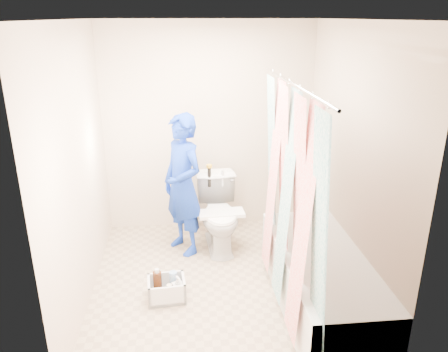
{
  "coord_description": "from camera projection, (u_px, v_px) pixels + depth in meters",
  "views": [
    {
      "loc": [
        -0.32,
        -3.59,
        2.43
      ],
      "look_at": [
        0.09,
        0.41,
        0.95
      ],
      "focal_mm": 35.0,
      "sensor_mm": 36.0,
      "label": 1
    }
  ],
  "objects": [
    {
      "name": "tank_internals",
      "position": [
        213.0,
        175.0,
        4.81
      ],
      "size": [
        0.19,
        0.06,
        0.26
      ],
      "color": "black",
      "rests_on": "toilet"
    },
    {
      "name": "floor",
      "position": [
        220.0,
        282.0,
        4.22
      ],
      "size": [
        2.6,
        2.6,
        0.0
      ],
      "primitive_type": "plane",
      "color": "tan",
      "rests_on": "ground"
    },
    {
      "name": "ceiling",
      "position": [
        218.0,
        19.0,
        3.4
      ],
      "size": [
        2.4,
        2.6,
        0.02
      ],
      "primitive_type": "cube",
      "color": "silver",
      "rests_on": "wall_back"
    },
    {
      "name": "wall_front",
      "position": [
        239.0,
        235.0,
        2.6
      ],
      "size": [
        2.4,
        0.02,
        2.4
      ],
      "primitive_type": "cube",
      "color": "#C4AF96",
      "rests_on": "ground"
    },
    {
      "name": "shower_curtain",
      "position": [
        288.0,
        201.0,
        3.53
      ],
      "size": [
        0.06,
        1.75,
        1.8
      ],
      "primitive_type": "cube",
      "color": "white",
      "rests_on": "curtain_rod"
    },
    {
      "name": "wall_left",
      "position": [
        78.0,
        170.0,
        3.7
      ],
      "size": [
        0.02,
        2.6,
        2.4
      ],
      "primitive_type": "cube",
      "color": "#C4AF96",
      "rests_on": "ground"
    },
    {
      "name": "wall_right",
      "position": [
        352.0,
        161.0,
        3.92
      ],
      "size": [
        0.02,
        2.6,
        2.4
      ],
      "primitive_type": "cube",
      "color": "#C4AF96",
      "rests_on": "ground"
    },
    {
      "name": "bathtub",
      "position": [
        320.0,
        278.0,
        3.82
      ],
      "size": [
        0.7,
        1.75,
        0.5
      ],
      "color": "white",
      "rests_on": "ground"
    },
    {
      "name": "wall_back",
      "position": [
        209.0,
        129.0,
        5.02
      ],
      "size": [
        2.4,
        0.02,
        2.4
      ],
      "primitive_type": "cube",
      "color": "#C4AF96",
      "rests_on": "ground"
    },
    {
      "name": "tank_lid",
      "position": [
        221.0,
        213.0,
        4.61
      ],
      "size": [
        0.49,
        0.23,
        0.04
      ],
      "primitive_type": "cube",
      "rotation": [
        0.0,
        0.0,
        0.05
      ],
      "color": "white",
      "rests_on": "toilet"
    },
    {
      "name": "plumber",
      "position": [
        183.0,
        185.0,
        4.57
      ],
      "size": [
        0.61,
        0.66,
        1.52
      ],
      "primitive_type": "imported",
      "rotation": [
        0.0,
        0.0,
        -0.97
      ],
      "color": "#101BA4",
      "rests_on": "ground"
    },
    {
      "name": "toilet",
      "position": [
        220.0,
        214.0,
        4.75
      ],
      "size": [
        0.48,
        0.79,
        0.79
      ],
      "primitive_type": "imported",
      "rotation": [
        0.0,
        0.0,
        0.05
      ],
      "color": "white",
      "rests_on": "ground"
    },
    {
      "name": "curtain_rod",
      "position": [
        294.0,
        85.0,
        3.2
      ],
      "size": [
        0.02,
        1.9,
        0.02
      ],
      "primitive_type": "cylinder",
      "rotation": [
        1.57,
        0.0,
        0.0
      ],
      "color": "silver",
      "rests_on": "wall_back"
    },
    {
      "name": "cleaning_caddy",
      "position": [
        168.0,
        289.0,
        3.96
      ],
      "size": [
        0.35,
        0.29,
        0.26
      ],
      "rotation": [
        0.0,
        0.0,
        0.08
      ],
      "color": "silver",
      "rests_on": "ground"
    }
  ]
}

